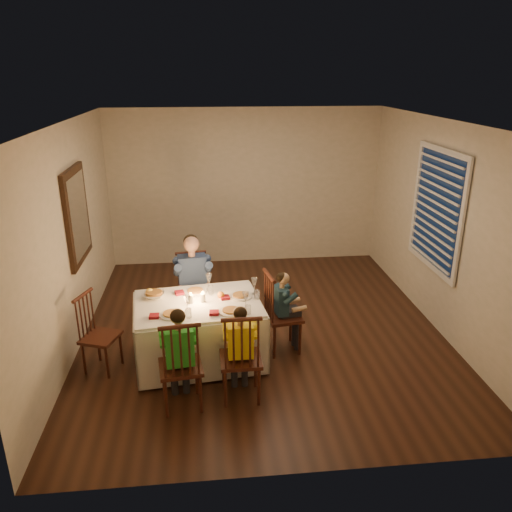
{
  "coord_description": "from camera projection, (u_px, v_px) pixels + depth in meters",
  "views": [
    {
      "loc": [
        -0.67,
        -5.69,
        3.14
      ],
      "look_at": [
        -0.06,
        0.15,
        0.95
      ],
      "focal_mm": 35.0,
      "sensor_mm": 36.0,
      "label": 1
    }
  ],
  "objects": [
    {
      "name": "chair_end",
      "position": [
        282.0,
        349.0,
        5.99
      ],
      "size": [
        0.45,
        0.47,
        1.0
      ],
      "primitive_type": null,
      "rotation": [
        0.0,
        0.0,
        1.74
      ],
      "color": "#35190E",
      "rests_on": "ground"
    },
    {
      "name": "wall_back",
      "position": [
        245.0,
        187.0,
        8.34
      ],
      "size": [
        4.5,
        0.02,
        2.6
      ],
      "primitive_type": "cube",
      "color": "beige",
      "rests_on": "ground"
    },
    {
      "name": "wall_mirror",
      "position": [
        77.0,
        215.0,
        6.01
      ],
      "size": [
        0.06,
        0.95,
        1.15
      ],
      "color": "black",
      "rests_on": "wall_left"
    },
    {
      "name": "orange_fruit",
      "position": [
        221.0,
        295.0,
        5.6
      ],
      "size": [
        0.08,
        0.08,
        0.08
      ],
      "primitive_type": "sphere",
      "color": "orange",
      "rests_on": "dining_table"
    },
    {
      "name": "candle_left",
      "position": [
        191.0,
        299.0,
        5.49
      ],
      "size": [
        0.06,
        0.06,
        0.1
      ],
      "primitive_type": "cylinder",
      "color": "silver",
      "rests_on": "dining_table"
    },
    {
      "name": "adult",
      "position": [
        195.0,
        328.0,
        6.49
      ],
      "size": [
        0.51,
        0.47,
        1.26
      ],
      "primitive_type": null,
      "rotation": [
        0.0,
        0.0,
        0.12
      ],
      "color": "navy",
      "rests_on": "ground"
    },
    {
      "name": "serving_bowl",
      "position": [
        154.0,
        295.0,
        5.63
      ],
      "size": [
        0.26,
        0.26,
        0.06
      ],
      "primitive_type": "imported",
      "rotation": [
        0.0,
        0.0,
        -0.09
      ],
      "color": "silver",
      "rests_on": "dining_table"
    },
    {
      "name": "child_teal",
      "position": [
        282.0,
        349.0,
        5.99
      ],
      "size": [
        0.33,
        0.35,
        0.99
      ],
      "primitive_type": null,
      "rotation": [
        0.0,
        0.0,
        1.74
      ],
      "color": "#1B3545",
      "rests_on": "ground"
    },
    {
      "name": "chair_near_left",
      "position": [
        183.0,
        405.0,
        4.99
      ],
      "size": [
        0.46,
        0.44,
        1.0
      ],
      "primitive_type": null,
      "rotation": [
        0.0,
        0.0,
        3.27
      ],
      "color": "#35190E",
      "rests_on": "ground"
    },
    {
      "name": "child_yellow",
      "position": [
        241.0,
        396.0,
        5.12
      ],
      "size": [
        0.33,
        0.3,
        1.03
      ],
      "primitive_type": null,
      "rotation": [
        0.0,
        0.0,
        3.15
      ],
      "color": "yellow",
      "rests_on": "ground"
    },
    {
      "name": "squash",
      "position": [
        150.0,
        292.0,
        5.66
      ],
      "size": [
        0.09,
        0.09,
        0.09
      ],
      "primitive_type": "sphere",
      "color": "yellow",
      "rests_on": "dining_table"
    },
    {
      "name": "wall_left",
      "position": [
        70.0,
        239.0,
        5.8
      ],
      "size": [
        0.02,
        5.0,
        2.6
      ],
      "primitive_type": "cube",
      "color": "beige",
      "rests_on": "ground"
    },
    {
      "name": "child_green",
      "position": [
        183.0,
        405.0,
        4.99
      ],
      "size": [
        0.4,
        0.37,
        1.08
      ],
      "primitive_type": null,
      "rotation": [
        0.0,
        0.0,
        3.27
      ],
      "color": "green",
      "rests_on": "ground"
    },
    {
      "name": "wall_right",
      "position": [
        441.0,
        227.0,
        6.23
      ],
      "size": [
        0.02,
        5.0,
        2.6
      ],
      "primitive_type": "cube",
      "color": "beige",
      "rests_on": "ground"
    },
    {
      "name": "window_blinds",
      "position": [
        436.0,
        210.0,
        6.25
      ],
      "size": [
        0.07,
        1.34,
        1.54
      ],
      "color": "black",
      "rests_on": "wall_right"
    },
    {
      "name": "setting_teal",
      "position": [
        241.0,
        296.0,
        5.64
      ],
      "size": [
        0.29,
        0.29,
        0.02
      ],
      "primitive_type": "cylinder",
      "rotation": [
        0.0,
        0.0,
        0.12
      ],
      "color": "silver",
      "rests_on": "dining_table"
    },
    {
      "name": "setting_green",
      "position": [
        172.0,
        315.0,
        5.22
      ],
      "size": [
        0.29,
        0.29,
        0.02
      ],
      "primitive_type": "cylinder",
      "rotation": [
        0.0,
        0.0,
        0.12
      ],
      "color": "silver",
      "rests_on": "dining_table"
    },
    {
      "name": "setting_adult",
      "position": [
        195.0,
        292.0,
        5.76
      ],
      "size": [
        0.29,
        0.29,
        0.02
      ],
      "primitive_type": "cylinder",
      "rotation": [
        0.0,
        0.0,
        0.12
      ],
      "color": "silver",
      "rests_on": "dining_table"
    },
    {
      "name": "dining_table",
      "position": [
        198.0,
        319.0,
        5.59
      ],
      "size": [
        1.52,
        1.17,
        0.7
      ],
      "rotation": [
        0.0,
        0.0,
        0.12
      ],
      "color": "silver",
      "rests_on": "ground"
    },
    {
      "name": "setting_yellow",
      "position": [
        231.0,
        311.0,
        5.29
      ],
      "size": [
        0.29,
        0.29,
        0.02
      ],
      "primitive_type": "cylinder",
      "rotation": [
        0.0,
        0.0,
        0.12
      ],
      "color": "silver",
      "rests_on": "dining_table"
    },
    {
      "name": "chair_adult",
      "position": [
        195.0,
        328.0,
        6.49
      ],
      "size": [
        0.45,
        0.44,
        1.0
      ],
      "primitive_type": null,
      "rotation": [
        0.0,
        0.0,
        0.12
      ],
      "color": "#35190E",
      "rests_on": "ground"
    },
    {
      "name": "chair_extra",
      "position": [
        105.0,
        369.0,
        5.6
      ],
      "size": [
        0.46,
        0.47,
        0.91
      ],
      "primitive_type": null,
      "rotation": [
        0.0,
        0.0,
        1.21
      ],
      "color": "#35190E",
      "rests_on": "ground"
    },
    {
      "name": "ceiling",
      "position": [
        263.0,
        122.0,
        5.56
      ],
      "size": [
        5.0,
        5.0,
        0.0
      ],
      "primitive_type": "plane",
      "color": "white",
      "rests_on": "wall_back"
    },
    {
      "name": "chair_near_right",
      "position": [
        241.0,
        396.0,
        5.12
      ],
      "size": [
        0.41,
        0.39,
        1.0
      ],
      "primitive_type": null,
      "rotation": [
        0.0,
        0.0,
        3.15
      ],
      "color": "#35190E",
      "rests_on": "ground"
    },
    {
      "name": "ground",
      "position": [
        262.0,
        328.0,
        6.47
      ],
      "size": [
        5.0,
        5.0,
        0.0
      ],
      "primitive_type": "plane",
      "color": "black",
      "rests_on": "ground"
    },
    {
      "name": "candle_right",
      "position": [
        203.0,
        298.0,
        5.51
      ],
      "size": [
        0.06,
        0.06,
        0.1
      ],
      "primitive_type": "cylinder",
      "color": "silver",
      "rests_on": "dining_table"
    }
  ]
}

